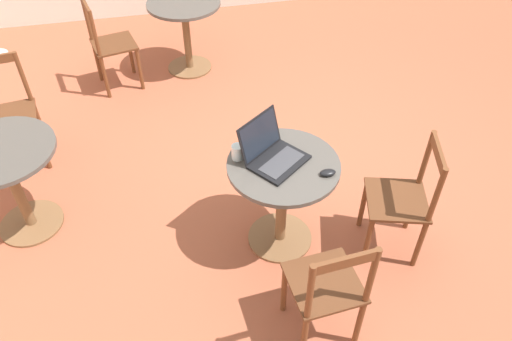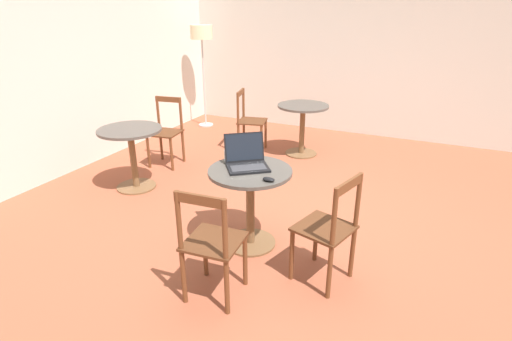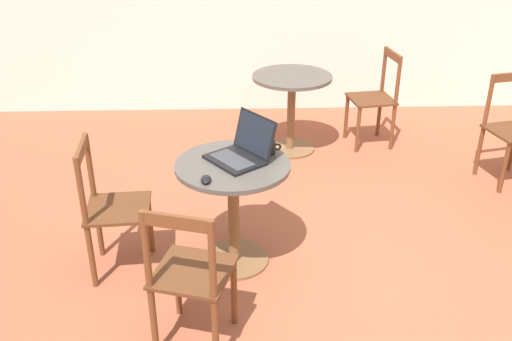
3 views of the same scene
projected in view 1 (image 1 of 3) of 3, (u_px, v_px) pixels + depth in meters
name	position (u px, v px, depth m)	size (l,w,h in m)	color
ground_plane	(303.00, 173.00, 4.08)	(16.00, 16.00, 0.00)	#9E5138
cafe_table_near	(282.00, 186.00, 3.23)	(0.71, 0.71, 0.72)	brown
cafe_table_mid	(185.00, 21.00, 4.92)	(0.71, 0.71, 0.72)	brown
cafe_table_far	(8.00, 172.00, 3.33)	(0.71, 0.71, 0.72)	brown
chair_near_front	(403.00, 201.00, 3.24)	(0.48, 0.48, 0.89)	brown
chair_near_left	(327.00, 289.00, 2.75)	(0.42, 0.42, 0.89)	brown
chair_mid_back	(110.00, 45.00, 4.73)	(0.46, 0.46, 0.89)	brown
chair_far_right	(10.00, 114.00, 3.93)	(0.44, 0.44, 0.89)	brown
laptop	(273.00, 153.00, 3.09)	(0.47, 0.47, 0.26)	black
mouse	(328.00, 173.00, 3.01)	(0.06, 0.10, 0.03)	black
mug	(254.00, 138.00, 3.21)	(0.12, 0.08, 0.08)	black
drinking_glass	(237.00, 152.00, 3.10)	(0.08, 0.08, 0.10)	silver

